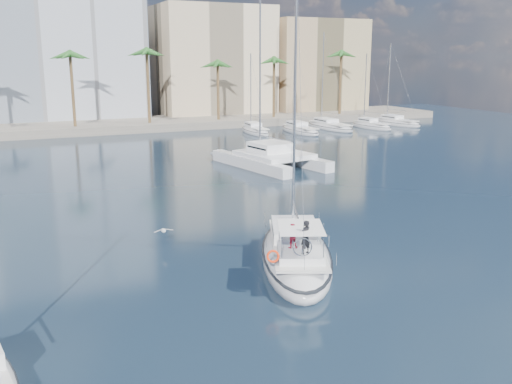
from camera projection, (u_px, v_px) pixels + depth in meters
name	position (u px, v px, depth m)	size (l,w,h in m)	color
ground	(276.00, 241.00, 35.31)	(160.00, 160.00, 0.00)	black
quay	(102.00, 126.00, 89.13)	(120.00, 14.00, 1.20)	gray
building_modern	(8.00, 39.00, 91.79)	(42.00, 16.00, 28.00)	white
building_beige	(213.00, 63.00, 103.83)	(20.00, 14.00, 20.00)	beige
building_tan_right	(313.00, 68.00, 110.39)	(18.00, 12.00, 18.00)	tan
palm_centre	(103.00, 63.00, 83.36)	(3.60, 3.60, 12.30)	brown
palm_right	(305.00, 62.00, 97.12)	(3.60, 3.60, 12.30)	brown
main_sloop	(296.00, 255.00, 31.36)	(8.23, 12.31, 17.52)	silver
catamaran	(271.00, 155.00, 59.29)	(8.51, 13.72, 18.58)	silver
seagull	(163.00, 230.00, 34.09)	(1.19, 0.51, 0.22)	silver
moored_yacht_a	(255.00, 133.00, 84.98)	(2.72, 9.35, 11.90)	silver
moored_yacht_b	(300.00, 133.00, 85.85)	(3.14, 10.78, 13.72)	silver
moored_yacht_c	(330.00, 129.00, 90.25)	(3.55, 12.21, 15.54)	silver
moored_yacht_d	(371.00, 128.00, 91.11)	(2.72, 9.35, 11.90)	silver
moored_yacht_e	(396.00, 125.00, 95.51)	(3.14, 10.78, 13.72)	silver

